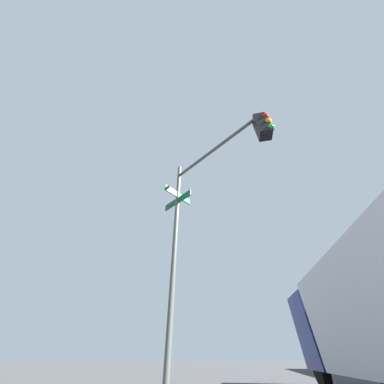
% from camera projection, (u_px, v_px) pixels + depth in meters
% --- Properties ---
extents(traffic_signal_near, '(2.23, 3.14, 5.94)m').
position_uv_depth(traffic_signal_near, '(212.00, 186.00, 4.80)').
color(traffic_signal_near, '#474C47').
rests_on(traffic_signal_near, ground_plane).
extents(box_truck_second, '(8.82, 2.82, 3.33)m').
position_uv_depth(box_truck_second, '(379.00, 315.00, 5.61)').
color(box_truck_second, navy).
rests_on(box_truck_second, ground_plane).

